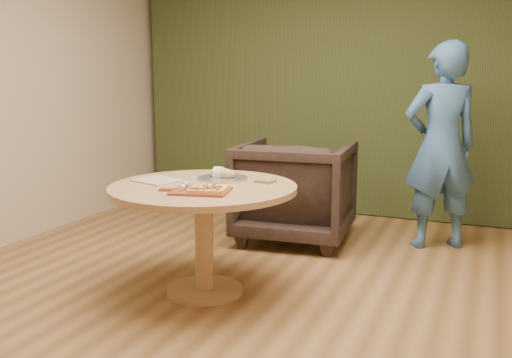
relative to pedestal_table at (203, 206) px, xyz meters
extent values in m
cube|color=#9C6F3E|center=(0.39, -0.27, -0.62)|extent=(5.00, 6.00, 0.02)
cube|color=beige|center=(0.39, 2.74, 0.79)|extent=(5.00, 0.02, 2.80)
cube|color=#2B3618|center=(0.39, 2.63, 0.79)|extent=(4.80, 0.14, 2.78)
cylinder|color=tan|center=(0.00, 0.00, -0.59)|extent=(0.52, 0.52, 0.03)
cylinder|color=tan|center=(0.00, 0.00, -0.25)|extent=(0.12, 0.12, 0.68)
cylinder|color=tan|center=(0.00, 0.00, 0.12)|extent=(1.25, 1.25, 0.04)
cube|color=brown|center=(0.09, -0.21, 0.15)|extent=(0.40, 0.35, 0.01)
cube|color=brown|center=(-0.12, -0.25, 0.15)|extent=(0.11, 0.07, 0.01)
cube|color=#E7B95A|center=(0.15, -0.21, 0.17)|extent=(0.26, 0.26, 0.02)
cylinder|color=maroon|center=(0.09, -0.29, 0.18)|extent=(0.05, 0.05, 0.00)
cylinder|color=maroon|center=(0.16, -0.26, 0.18)|extent=(0.04, 0.04, 0.00)
cylinder|color=maroon|center=(0.21, -0.22, 0.18)|extent=(0.04, 0.04, 0.00)
cylinder|color=maroon|center=(0.12, -0.28, 0.18)|extent=(0.05, 0.05, 0.00)
cylinder|color=maroon|center=(0.18, -0.22, 0.18)|extent=(0.05, 0.05, 0.00)
cube|color=#B58743|center=(0.23, -0.20, 0.18)|extent=(0.02, 0.02, 0.01)
cube|color=#B58743|center=(0.22, -0.21, 0.18)|extent=(0.02, 0.02, 0.01)
cube|color=#B58743|center=(0.18, -0.25, 0.18)|extent=(0.03, 0.03, 0.01)
cube|color=#B58743|center=(0.17, -0.17, 0.18)|extent=(0.03, 0.03, 0.01)
cube|color=#B58743|center=(0.16, -0.29, 0.18)|extent=(0.02, 0.02, 0.01)
cube|color=#B58743|center=(0.13, -0.20, 0.18)|extent=(0.02, 0.02, 0.01)
cube|color=#B58743|center=(0.12, -0.21, 0.18)|extent=(0.02, 0.02, 0.01)
cube|color=#B58743|center=(0.22, -0.19, 0.18)|extent=(0.02, 0.02, 0.01)
cube|color=#B58743|center=(0.14, -0.24, 0.18)|extent=(0.03, 0.03, 0.01)
cube|color=#B58743|center=(0.20, -0.26, 0.18)|extent=(0.02, 0.02, 0.01)
cube|color=#B58743|center=(0.24, -0.26, 0.18)|extent=(0.02, 0.02, 0.01)
cube|color=#30721B|center=(0.21, -0.20, 0.18)|extent=(0.01, 0.01, 0.00)
cube|color=#30721B|center=(0.22, -0.28, 0.18)|extent=(0.01, 0.01, 0.00)
cube|color=#30721B|center=(0.11, -0.19, 0.18)|extent=(0.01, 0.01, 0.00)
cube|color=#30721B|center=(0.09, -0.18, 0.18)|extent=(0.01, 0.01, 0.00)
cube|color=#30721B|center=(0.07, -0.18, 0.18)|extent=(0.01, 0.01, 0.00)
cube|color=#30721B|center=(0.15, -0.17, 0.18)|extent=(0.01, 0.01, 0.00)
cube|color=#30721B|center=(0.09, -0.17, 0.18)|extent=(0.01, 0.01, 0.00)
cube|color=#30721B|center=(0.10, -0.15, 0.18)|extent=(0.01, 0.01, 0.00)
cube|color=#30721B|center=(0.09, -0.23, 0.18)|extent=(0.01, 0.01, 0.00)
cube|color=#8E4260|center=(0.18, -0.25, 0.18)|extent=(0.03, 0.02, 0.00)
cube|color=#8E4260|center=(0.23, -0.24, 0.18)|extent=(0.01, 0.03, 0.00)
cube|color=#8E4260|center=(0.05, -0.15, 0.18)|extent=(0.02, 0.03, 0.00)
cube|color=#8E4260|center=(0.08, -0.23, 0.18)|extent=(0.02, 0.03, 0.00)
cube|color=#8E4260|center=(0.15, -0.14, 0.18)|extent=(0.02, 0.03, 0.00)
cube|color=#8E4260|center=(0.15, -0.22, 0.18)|extent=(0.01, 0.03, 0.00)
cube|color=#8E4260|center=(0.09, -0.27, 0.18)|extent=(0.02, 0.03, 0.00)
cylinder|color=silver|center=(-0.03, -0.20, 0.17)|extent=(0.09, 0.17, 0.03)
cylinder|color=#194C26|center=(-0.03, -0.20, 0.17)|extent=(0.04, 0.04, 0.03)
cube|color=silver|center=(-0.06, -0.11, 0.17)|extent=(0.03, 0.04, 0.00)
cube|color=silver|center=(-0.36, 0.01, 0.15)|extent=(0.36, 0.33, 0.01)
cylinder|color=silver|center=(0.03, 0.24, 0.14)|extent=(0.35, 0.35, 0.01)
cylinder|color=silver|center=(0.03, 0.24, 0.15)|extent=(0.36, 0.36, 0.02)
ellipsoid|color=tan|center=(0.03, 0.24, 0.18)|extent=(0.19, 0.08, 0.07)
cylinder|color=silver|center=(0.00, 0.24, 0.18)|extent=(0.06, 0.09, 0.09)
cube|color=#535C29|center=(0.35, 0.25, 0.15)|extent=(0.14, 0.12, 0.02)
imported|color=black|center=(0.16, 1.44, -0.12)|extent=(1.03, 0.98, 0.99)
imported|color=#3A689C|center=(1.35, 1.71, 0.26)|extent=(0.76, 0.67, 1.75)
camera|label=1|loc=(1.76, -3.29, 0.87)|focal=40.00mm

